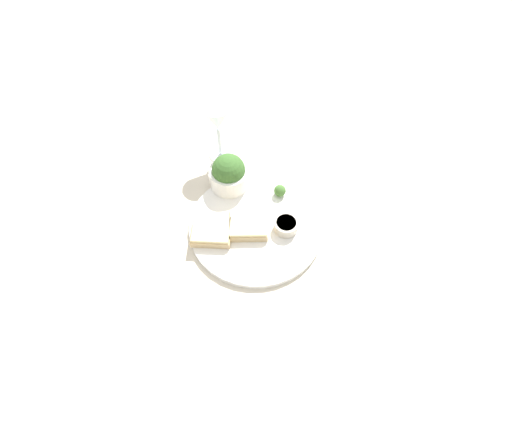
{
  "coord_description": "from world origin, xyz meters",
  "views": [
    {
      "loc": [
        0.04,
        -0.49,
        0.78
      ],
      "look_at": [
        0.0,
        0.0,
        0.03
      ],
      "focal_mm": 28.0,
      "sensor_mm": 36.0,
      "label": 1
    }
  ],
  "objects": [
    {
      "name": "cheese_toast_far",
      "position": [
        -0.02,
        -0.01,
        0.03
      ],
      "size": [
        0.09,
        0.08,
        0.03
      ],
      "color": "#D1B27F",
      "rests_on": "dinner_plate"
    },
    {
      "name": "salad_bowl",
      "position": [
        -0.07,
        0.11,
        0.05
      ],
      "size": [
        0.09,
        0.09,
        0.09
      ],
      "color": "white",
      "rests_on": "dinner_plate"
    },
    {
      "name": "garnish",
      "position": [
        0.05,
        0.09,
        0.03
      ],
      "size": [
        0.03,
        0.03,
        0.03
      ],
      "color": "#477533",
      "rests_on": "dinner_plate"
    },
    {
      "name": "cheese_toast_near",
      "position": [
        -0.1,
        -0.04,
        0.03
      ],
      "size": [
        0.09,
        0.07,
        0.03
      ],
      "color": "#D1B27F",
      "rests_on": "dinner_plate"
    },
    {
      "name": "ground_plane",
      "position": [
        0.0,
        0.0,
        0.0
      ],
      "size": [
        4.0,
        4.0,
        0.0
      ],
      "primitive_type": "plane",
      "color": "beige"
    },
    {
      "name": "dinner_plate",
      "position": [
        0.0,
        0.0,
        0.01
      ],
      "size": [
        0.31,
        0.31,
        0.01
      ],
      "color": "white",
      "rests_on": "ground_plane"
    },
    {
      "name": "wine_glass",
      "position": [
        -0.11,
        0.22,
        0.12
      ],
      "size": [
        0.07,
        0.07,
        0.16
      ],
      "color": "silver",
      "rests_on": "ground_plane"
    },
    {
      "name": "sauce_ramekin",
      "position": [
        0.07,
        -0.01,
        0.03
      ],
      "size": [
        0.05,
        0.05,
        0.03
      ],
      "color": "beige",
      "rests_on": "dinner_plate"
    }
  ]
}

